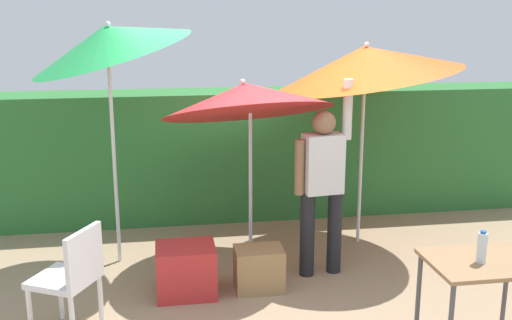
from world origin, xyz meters
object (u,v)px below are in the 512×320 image
(chair_plastic, at_px, (71,275))
(bottle_water, at_px, (482,247))
(person_vendor, at_px, (322,181))
(folding_table, at_px, (483,272))
(umbrella_rainbow, at_px, (366,63))
(umbrella_yellow, at_px, (108,41))
(crate_cardboard, at_px, (259,269))
(cooler_box, at_px, (186,270))
(umbrella_orange, at_px, (247,98))

(chair_plastic, relative_size, bottle_water, 3.71)
(person_vendor, xyz_separation_m, folding_table, (0.77, -1.58, -0.28))
(umbrella_rainbow, relative_size, umbrella_yellow, 0.89)
(umbrella_rainbow, distance_m, crate_cardboard, 2.37)
(umbrella_rainbow, bearing_deg, cooler_box, -153.89)
(crate_cardboard, xyz_separation_m, folding_table, (1.42, -1.33, 0.46))
(umbrella_rainbow, bearing_deg, bottle_water, -87.33)
(umbrella_yellow, relative_size, chair_plastic, 2.93)
(umbrella_orange, relative_size, bottle_water, 8.60)
(umbrella_rainbow, distance_m, person_vendor, 1.39)
(umbrella_rainbow, height_order, folding_table, umbrella_rainbow)
(umbrella_orange, distance_m, crate_cardboard, 1.63)
(person_vendor, distance_m, folding_table, 1.78)
(umbrella_rainbow, distance_m, folding_table, 2.63)
(umbrella_yellow, bearing_deg, crate_cardboard, -32.57)
(umbrella_rainbow, relative_size, crate_cardboard, 5.31)
(umbrella_rainbow, relative_size, umbrella_orange, 1.13)
(crate_cardboard, height_order, folding_table, folding_table)
(bottle_water, bearing_deg, person_vendor, 114.36)
(chair_plastic, height_order, crate_cardboard, chair_plastic)
(umbrella_yellow, relative_size, person_vendor, 1.39)
(cooler_box, bearing_deg, chair_plastic, -147.27)
(folding_table, bearing_deg, umbrella_rainbow, 93.81)
(umbrella_orange, relative_size, folding_table, 2.58)
(umbrella_orange, bearing_deg, umbrella_yellow, 174.83)
(cooler_box, height_order, folding_table, folding_table)
(person_vendor, bearing_deg, chair_plastic, -159.62)
(umbrella_rainbow, xyz_separation_m, bottle_water, (0.11, -2.31, -1.10))
(cooler_box, relative_size, bottle_water, 2.19)
(person_vendor, xyz_separation_m, bottle_water, (0.73, -1.61, -0.07))
(umbrella_rainbow, distance_m, bottle_water, 2.56)
(umbrella_orange, distance_m, chair_plastic, 2.32)
(umbrella_yellow, bearing_deg, folding_table, -38.46)
(umbrella_rainbow, xyz_separation_m, crate_cardboard, (-1.27, -0.96, -1.77))
(chair_plastic, distance_m, crate_cardboard, 1.69)
(person_vendor, height_order, crate_cardboard, person_vendor)
(umbrella_orange, relative_size, umbrella_yellow, 0.79)
(umbrella_rainbow, height_order, person_vendor, umbrella_rainbow)
(crate_cardboard, distance_m, folding_table, 1.99)
(cooler_box, height_order, crate_cardboard, cooler_box)
(umbrella_orange, height_order, crate_cardboard, umbrella_orange)
(cooler_box, xyz_separation_m, bottle_water, (2.03, -1.37, 0.63))
(umbrella_yellow, distance_m, chair_plastic, 2.21)
(chair_plastic, bearing_deg, bottle_water, -15.02)
(cooler_box, distance_m, crate_cardboard, 0.66)
(person_vendor, relative_size, folding_table, 2.35)
(person_vendor, relative_size, cooler_box, 3.57)
(umbrella_yellow, distance_m, person_vendor, 2.39)
(umbrella_orange, relative_size, person_vendor, 1.10)
(umbrella_orange, distance_m, cooler_box, 1.72)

